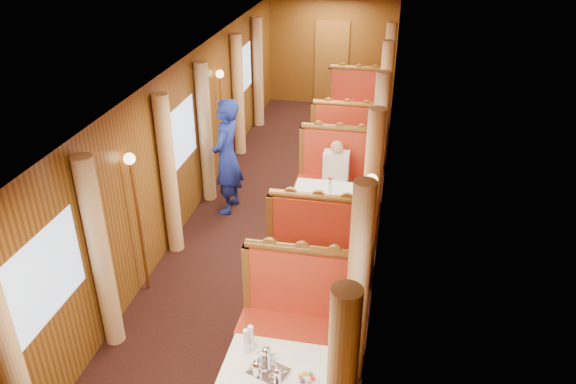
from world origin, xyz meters
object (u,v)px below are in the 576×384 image
(table_mid, at_px, (328,214))
(table_far, at_px, (351,128))
(tea_tray, at_px, (269,371))
(steward, at_px, (227,157))
(teapot_back, at_px, (266,355))
(banquette_mid_aft, at_px, (337,181))
(teapot_left, at_px, (257,370))
(banquette_near_aft, at_px, (299,322))
(banquette_far_fwd, at_px, (346,145))
(fruit_plate, at_px, (306,379))
(rose_vase_far, at_px, (353,102))
(passenger, at_px, (336,169))
(teapot_right, at_px, (277,375))
(rose_vase_mid, at_px, (330,182))
(banquette_far_aft, at_px, (356,109))
(banquette_mid_fwd, at_px, (318,248))

(table_mid, height_order, table_far, same)
(tea_tray, xyz_separation_m, steward, (-1.61, 4.05, 0.19))
(table_far, relative_size, teapot_back, 7.03)
(banquette_mid_aft, relative_size, teapot_left, 8.35)
(banquette_near_aft, distance_m, banquette_mid_aft, 3.50)
(table_mid, xyz_separation_m, steward, (-1.69, 0.47, 0.57))
(banquette_far_fwd, xyz_separation_m, teapot_back, (-0.14, -5.92, 0.39))
(table_far, relative_size, fruit_plate, 4.64)
(table_mid, distance_m, rose_vase_far, 3.54)
(steward, bearing_deg, teapot_back, 24.70)
(tea_tray, height_order, teapot_back, teapot_back)
(banquette_near_aft, height_order, teapot_back, banquette_near_aft)
(teapot_left, relative_size, passenger, 0.21)
(teapot_right, bearing_deg, rose_vase_far, 65.21)
(table_far, height_order, teapot_right, teapot_right)
(tea_tray, height_order, passenger, passenger)
(teapot_back, bearing_deg, banquette_far_fwd, 84.72)
(teapot_right, height_order, rose_vase_far, rose_vase_far)
(table_far, xyz_separation_m, rose_vase_mid, (0.01, -3.52, 0.55))
(table_far, height_order, rose_vase_mid, rose_vase_mid)
(banquette_far_aft, xyz_separation_m, rose_vase_mid, (0.01, -4.53, 0.50))
(banquette_far_fwd, height_order, banquette_far_aft, same)
(banquette_near_aft, relative_size, teapot_right, 9.97)
(banquette_near_aft, relative_size, tea_tray, 3.94)
(banquette_near_aft, xyz_separation_m, banquette_mid_aft, (0.00, 3.50, 0.00))
(banquette_far_aft, relative_size, teapot_back, 8.97)
(rose_vase_far, height_order, passenger, passenger)
(banquette_far_aft, bearing_deg, rose_vase_far, -89.29)
(banquette_near_aft, xyz_separation_m, table_mid, (0.00, 2.49, -0.05))
(teapot_right, height_order, fruit_plate, teapot_right)
(banquette_far_fwd, xyz_separation_m, fruit_plate, (0.27, -6.09, 0.35))
(rose_vase_mid, bearing_deg, teapot_left, -92.92)
(banquette_mid_aft, bearing_deg, rose_vase_far, 89.71)
(banquette_near_aft, distance_m, fruit_plate, 1.20)
(table_mid, xyz_separation_m, banquette_mid_aft, (0.00, 1.01, 0.05))
(rose_vase_far, bearing_deg, banquette_near_aft, -90.12)
(banquette_mid_fwd, height_order, teapot_right, banquette_mid_fwd)
(banquette_mid_aft, height_order, steward, steward)
(table_mid, relative_size, table_far, 1.00)
(teapot_left, xyz_separation_m, teapot_right, (0.19, -0.02, -0.01))
(banquette_near_aft, height_order, passenger, banquette_near_aft)
(steward, bearing_deg, banquette_mid_fwd, 51.69)
(teapot_left, bearing_deg, rose_vase_mid, 97.25)
(banquette_far_aft, distance_m, rose_vase_mid, 4.56)
(teapot_back, bearing_deg, rose_vase_far, 84.81)
(table_mid, bearing_deg, banquette_mid_fwd, -90.00)
(rose_vase_mid, distance_m, passenger, 0.82)
(rose_vase_far, height_order, steward, steward)
(banquette_far_aft, distance_m, tea_tray, 8.10)
(teapot_left, xyz_separation_m, passenger, (0.18, 4.41, -0.07))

